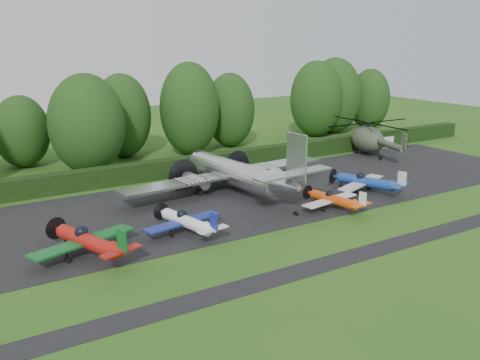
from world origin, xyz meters
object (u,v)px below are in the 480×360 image
light_plane_red (88,241)px  light_plane_orange (334,199)px  transport_plane (236,173)px  light_plane_blue (366,182)px  sign_board (386,141)px  light_plane_white (186,221)px  helicopter (368,137)px

light_plane_red → light_plane_orange: (21.71, -1.00, -0.28)m
transport_plane → light_plane_orange: transport_plane is taller
light_plane_blue → sign_board: bearing=58.6°
light_plane_white → helicopter: size_ratio=0.46×
transport_plane → light_plane_white: transport_plane is taller
light_plane_white → light_plane_orange: 13.92m
transport_plane → light_plane_blue: bearing=-25.7°
transport_plane → helicopter: bearing=20.2°
light_plane_orange → helicopter: bearing=47.7°
transport_plane → light_plane_blue: 12.83m
light_plane_red → helicopter: size_ratio=0.54×
light_plane_red → sign_board: light_plane_red is taller
light_plane_orange → light_plane_blue: (6.26, 2.37, 0.18)m
transport_plane → helicopter: 24.73m
transport_plane → light_plane_orange: 10.21m
light_plane_red → light_plane_white: 7.88m
light_plane_red → light_plane_blue: light_plane_red is taller
light_plane_red → light_plane_white: light_plane_red is taller
light_plane_white → sign_board: 40.87m
light_plane_red → sign_board: bearing=37.0°
light_plane_red → light_plane_white: (7.86, 0.48, -0.18)m
light_plane_white → light_plane_blue: bearing=13.6°
transport_plane → helicopter: size_ratio=1.49×
light_plane_white → sign_board: bearing=32.9°
light_plane_white → light_plane_red: bearing=-165.4°
helicopter → sign_board: size_ratio=5.48×
light_plane_red → light_plane_orange: 21.73m
helicopter → sign_board: helicopter is taller
light_plane_orange → helicopter: size_ratio=0.42×
transport_plane → helicopter: transport_plane is taller
light_plane_orange → light_plane_blue: bearing=30.1°
light_plane_orange → light_plane_white: bearing=-176.8°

